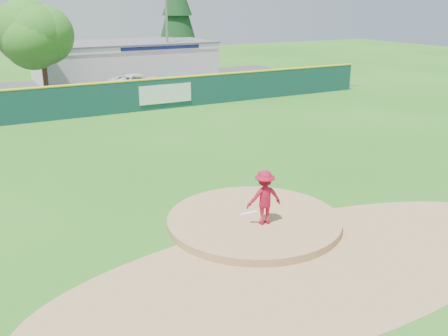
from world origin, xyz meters
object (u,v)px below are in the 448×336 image
deciduous_tree (40,34)px  van (140,82)px  pool_building_grp (124,60)px  light_pole_right (166,16)px  pitcher (264,197)px  conifer_tree (177,13)px

deciduous_tree → van: bearing=3.1°
pool_building_grp → light_pole_right: light_pole_right is taller
pool_building_grp → deciduous_tree: deciduous_tree is taller
pitcher → van: pitcher is taller
pool_building_grp → van: bearing=-98.0°
pitcher → conifer_tree: 39.01m
pitcher → pool_building_grp: bearing=-90.9°
van → deciduous_tree: bearing=98.5°
pool_building_grp → deciduous_tree: 11.01m
pitcher → light_pole_right: size_ratio=0.17×
deciduous_tree → light_pole_right: light_pole_right is taller
light_pole_right → pitcher: bearing=-106.9°
conifer_tree → light_pole_right: size_ratio=0.95×
pool_building_grp → light_pole_right: bearing=-44.9°
pitcher → pool_building_grp: (5.97, 32.51, 0.56)m
deciduous_tree → light_pole_right: size_ratio=0.74×
pitcher → van: 26.39m
van → deciduous_tree: 8.07m
light_pole_right → conifer_tree: bearing=60.3°
van → pool_building_grp: size_ratio=0.31×
deciduous_tree → conifer_tree: bearing=36.3°
van → deciduous_tree: (-7.07, -0.38, 3.87)m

